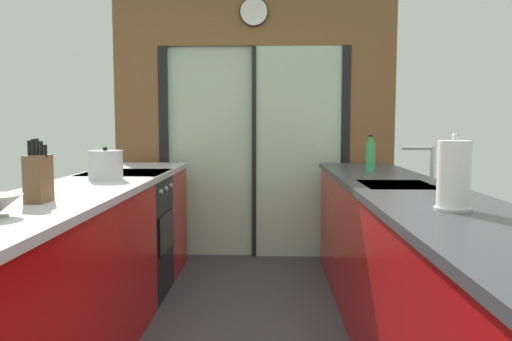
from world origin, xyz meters
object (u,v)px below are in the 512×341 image
knife_block (38,178)px  oven_range (127,235)px  stock_pot (106,165)px  paper_towel_roll (454,176)px  soap_bottle (370,156)px

knife_block → oven_range: bearing=90.7°
stock_pot → paper_towel_roll: 2.09m
knife_block → soap_bottle: bearing=40.3°
stock_pot → soap_bottle: 1.87m
oven_range → paper_towel_roll: size_ratio=2.94×
oven_range → paper_towel_roll: 2.47m
stock_pot → paper_towel_roll: paper_towel_roll is taller
oven_range → knife_block: knife_block is taller
knife_block → paper_towel_roll: (1.78, -0.16, 0.03)m
knife_block → paper_towel_roll: bearing=-5.2°
oven_range → knife_block: (0.02, -1.42, 0.58)m
oven_range → stock_pot: 0.75m
knife_block → soap_bottle: (1.78, 1.51, 0.01)m
oven_range → stock_pot: (0.02, -0.50, 0.56)m
stock_pot → paper_towel_roll: size_ratio=0.70×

